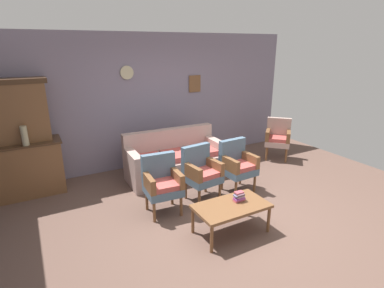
{
  "coord_description": "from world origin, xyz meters",
  "views": [
    {
      "loc": [
        -2.39,
        -3.28,
        2.47
      ],
      "look_at": [
        -0.01,
        1.05,
        0.85
      ],
      "focal_mm": 28.59,
      "sensor_mm": 36.0,
      "label": 1
    }
  ],
  "objects_px": {
    "floral_couch": "(175,161)",
    "armchair_by_doorway": "(201,171)",
    "side_cabinet": "(27,169)",
    "book_stack_on_table": "(239,197)",
    "coffee_table": "(231,208)",
    "wingback_chair_by_fireplace": "(278,137)",
    "armchair_row_middle": "(162,182)",
    "armchair_near_couch_end": "(237,164)",
    "vase_on_cabinet": "(24,136)"
  },
  "relations": [
    {
      "from": "armchair_near_couch_end",
      "to": "floral_couch",
      "type": "bearing_deg",
      "value": 123.88
    },
    {
      "from": "floral_couch",
      "to": "coffee_table",
      "type": "bearing_deg",
      "value": -94.17
    },
    {
      "from": "armchair_near_couch_end",
      "to": "coffee_table",
      "type": "bearing_deg",
      "value": -129.93
    },
    {
      "from": "side_cabinet",
      "to": "wingback_chair_by_fireplace",
      "type": "xyz_separation_m",
      "value": [
        4.97,
        -0.73,
        0.03
      ]
    },
    {
      "from": "wingback_chair_by_fireplace",
      "to": "book_stack_on_table",
      "type": "bearing_deg",
      "value": -143.38
    },
    {
      "from": "side_cabinet",
      "to": "floral_couch",
      "type": "relative_size",
      "value": 0.62
    },
    {
      "from": "vase_on_cabinet",
      "to": "book_stack_on_table",
      "type": "height_order",
      "value": "vase_on_cabinet"
    },
    {
      "from": "armchair_near_couch_end",
      "to": "coffee_table",
      "type": "distance_m",
      "value": 1.33
    },
    {
      "from": "wingback_chair_by_fireplace",
      "to": "vase_on_cabinet",
      "type": "bearing_deg",
      "value": 173.76
    },
    {
      "from": "side_cabinet",
      "to": "wingback_chair_by_fireplace",
      "type": "relative_size",
      "value": 1.28
    },
    {
      "from": "floral_couch",
      "to": "coffee_table",
      "type": "xyz_separation_m",
      "value": [
        -0.15,
        -2.05,
        0.05
      ]
    },
    {
      "from": "armchair_row_middle",
      "to": "armchair_by_doorway",
      "type": "distance_m",
      "value": 0.73
    },
    {
      "from": "side_cabinet",
      "to": "armchair_near_couch_end",
      "type": "xyz_separation_m",
      "value": [
        3.2,
        -1.59,
        0.03
      ]
    },
    {
      "from": "vase_on_cabinet",
      "to": "floral_couch",
      "type": "xyz_separation_m",
      "value": [
        2.46,
        -0.36,
        -0.76
      ]
    },
    {
      "from": "vase_on_cabinet",
      "to": "armchair_by_doorway",
      "type": "relative_size",
      "value": 0.35
    },
    {
      "from": "armchair_row_middle",
      "to": "floral_couch",
      "type": "bearing_deg",
      "value": 55.75
    },
    {
      "from": "vase_on_cabinet",
      "to": "coffee_table",
      "type": "distance_m",
      "value": 3.42
    },
    {
      "from": "vase_on_cabinet",
      "to": "armchair_row_middle",
      "type": "bearing_deg",
      "value": -40.16
    },
    {
      "from": "armchair_by_doorway",
      "to": "armchair_near_couch_end",
      "type": "bearing_deg",
      "value": -2.27
    },
    {
      "from": "side_cabinet",
      "to": "armchair_row_middle",
      "type": "relative_size",
      "value": 1.28
    },
    {
      "from": "coffee_table",
      "to": "vase_on_cabinet",
      "type": "bearing_deg",
      "value": 133.75
    },
    {
      "from": "vase_on_cabinet",
      "to": "coffee_table",
      "type": "height_order",
      "value": "vase_on_cabinet"
    },
    {
      "from": "floral_couch",
      "to": "armchair_near_couch_end",
      "type": "height_order",
      "value": "same"
    },
    {
      "from": "vase_on_cabinet",
      "to": "book_stack_on_table",
      "type": "relative_size",
      "value": 2.07
    },
    {
      "from": "floral_couch",
      "to": "wingback_chair_by_fireplace",
      "type": "height_order",
      "value": "same"
    },
    {
      "from": "floral_couch",
      "to": "wingback_chair_by_fireplace",
      "type": "distance_m",
      "value": 2.48
    },
    {
      "from": "side_cabinet",
      "to": "armchair_by_doorway",
      "type": "relative_size",
      "value": 1.28
    },
    {
      "from": "side_cabinet",
      "to": "vase_on_cabinet",
      "type": "relative_size",
      "value": 3.63
    },
    {
      "from": "vase_on_cabinet",
      "to": "coffee_table",
      "type": "xyz_separation_m",
      "value": [
        2.31,
        -2.41,
        -0.71
      ]
    },
    {
      "from": "armchair_by_doorway",
      "to": "side_cabinet",
      "type": "bearing_deg",
      "value": 147.96
    },
    {
      "from": "wingback_chair_by_fireplace",
      "to": "coffee_table",
      "type": "bearing_deg",
      "value": -144.39
    },
    {
      "from": "floral_couch",
      "to": "armchair_row_middle",
      "type": "bearing_deg",
      "value": -124.25
    },
    {
      "from": "side_cabinet",
      "to": "armchair_by_doorway",
      "type": "distance_m",
      "value": 2.94
    },
    {
      "from": "wingback_chair_by_fireplace",
      "to": "book_stack_on_table",
      "type": "distance_m",
      "value": 3.06
    },
    {
      "from": "vase_on_cabinet",
      "to": "wingback_chair_by_fireplace",
      "type": "xyz_separation_m",
      "value": [
        4.93,
        -0.54,
        -0.59
      ]
    },
    {
      "from": "side_cabinet",
      "to": "book_stack_on_table",
      "type": "relative_size",
      "value": 7.51
    },
    {
      "from": "floral_couch",
      "to": "armchair_row_middle",
      "type": "height_order",
      "value": "same"
    },
    {
      "from": "floral_couch",
      "to": "armchair_by_doorway",
      "type": "height_order",
      "value": "same"
    },
    {
      "from": "wingback_chair_by_fireplace",
      "to": "coffee_table",
      "type": "relative_size",
      "value": 0.9
    },
    {
      "from": "coffee_table",
      "to": "book_stack_on_table",
      "type": "bearing_deg",
      "value": 16.62
    },
    {
      "from": "side_cabinet",
      "to": "book_stack_on_table",
      "type": "xyz_separation_m",
      "value": [
        2.52,
        -2.55,
        0.02
      ]
    },
    {
      "from": "floral_couch",
      "to": "book_stack_on_table",
      "type": "distance_m",
      "value": 2.01
    },
    {
      "from": "vase_on_cabinet",
      "to": "book_stack_on_table",
      "type": "xyz_separation_m",
      "value": [
        2.47,
        -2.36,
        -0.61
      ]
    },
    {
      "from": "wingback_chair_by_fireplace",
      "to": "book_stack_on_table",
      "type": "xyz_separation_m",
      "value": [
        -2.46,
        -1.83,
        -0.02
      ]
    },
    {
      "from": "side_cabinet",
      "to": "armchair_row_middle",
      "type": "distance_m",
      "value": 2.41
    },
    {
      "from": "armchair_by_doorway",
      "to": "wingback_chair_by_fireplace",
      "type": "distance_m",
      "value": 2.62
    },
    {
      "from": "armchair_row_middle",
      "to": "coffee_table",
      "type": "relative_size",
      "value": 0.9
    },
    {
      "from": "wingback_chair_by_fireplace",
      "to": "armchair_by_doorway",
      "type": "bearing_deg",
      "value": -161.43
    },
    {
      "from": "floral_couch",
      "to": "coffee_table",
      "type": "distance_m",
      "value": 2.06
    },
    {
      "from": "armchair_near_couch_end",
      "to": "side_cabinet",
      "type": "bearing_deg",
      "value": 153.63
    }
  ]
}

